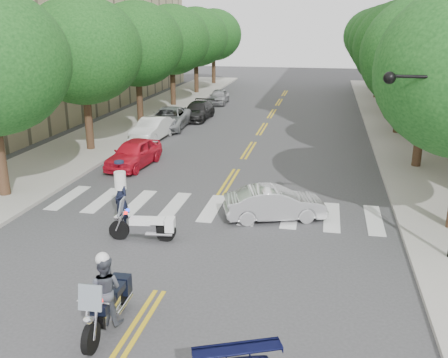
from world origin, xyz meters
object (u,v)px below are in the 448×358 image
(officer_standing, at_px, (122,201))
(convertible, at_px, (275,203))
(motorcycle_police, at_px, (106,294))
(motorcycle_parked, at_px, (148,226))

(officer_standing, bearing_deg, convertible, 61.98)
(officer_standing, xyz_separation_m, convertible, (5.29, 1.83, -0.37))
(motorcycle_police, relative_size, convertible, 0.66)
(motorcycle_parked, relative_size, convertible, 0.61)
(convertible, bearing_deg, motorcycle_parked, 106.90)
(motorcycle_parked, height_order, convertible, motorcycle_parked)
(officer_standing, height_order, convertible, officer_standing)
(motorcycle_police, bearing_deg, officer_standing, -72.45)
(motorcycle_police, xyz_separation_m, convertible, (3.21, 7.74, -0.28))
(motorcycle_police, height_order, motorcycle_parked, motorcycle_police)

